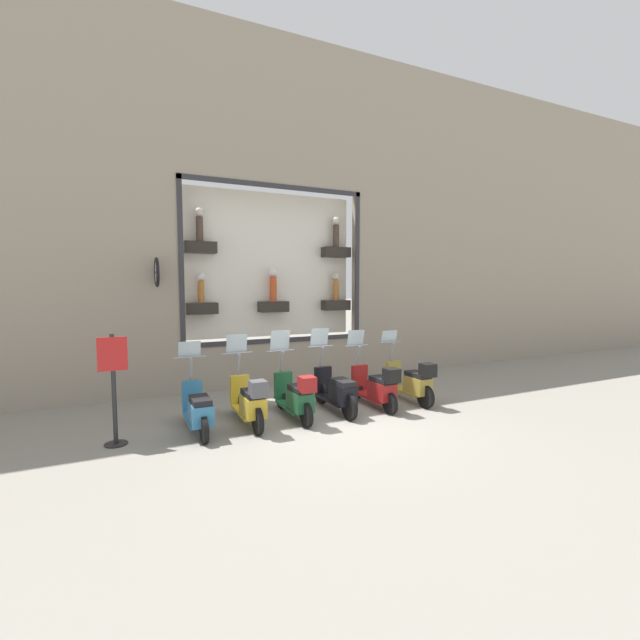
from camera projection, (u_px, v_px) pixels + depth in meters
name	position (u px, v px, depth m)	size (l,w,h in m)	color
ground_plane	(338.00, 422.00, 8.22)	(120.00, 120.00, 0.00)	gray
building_facade	(274.00, 211.00, 11.08)	(1.25, 36.00, 8.93)	gray
scooter_olive_0	(411.00, 382.00, 9.51)	(1.80, 0.61, 1.54)	black
scooter_red_1	(376.00, 387.00, 9.11)	(1.79, 0.60, 1.59)	black
scooter_black_2	(336.00, 391.00, 8.79)	(1.81, 0.60, 1.67)	black
scooter_green_3	(296.00, 396.00, 8.33)	(1.79, 0.60, 1.67)	black
scooter_yellow_4	(250.00, 401.00, 7.93)	(1.80, 0.60, 1.64)	black
scooter_teal_5	(198.00, 410.00, 7.59)	(1.79, 0.61, 1.54)	black
shop_sign_post	(114.00, 385.00, 6.96)	(0.36, 0.45, 1.84)	#232326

